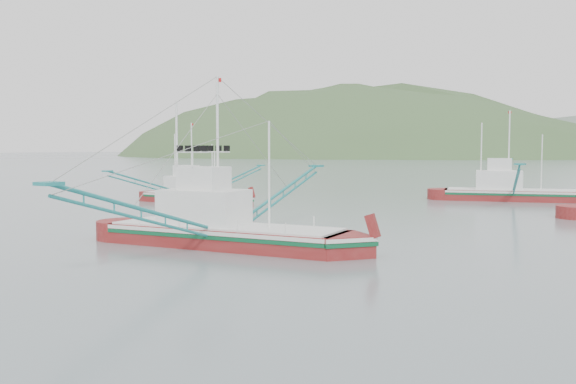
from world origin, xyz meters
The scene contains 5 objects.
ground centered at (0.00, 0.00, 0.00)m, with size 1200.00×1200.00×0.00m, color slate.
main_boat centered at (-1.98, 1.48, 1.73)m, with size 15.81×27.89×11.33m.
bg_boat_far centered at (4.83, 46.16, 2.09)m, with size 15.73×26.95×11.15m.
bg_boat_left centered at (-23.81, 23.90, 1.30)m, with size 13.13×23.49×9.51m.
headland_left centered at (-180.00, 360.00, 0.00)m, with size 448.00×308.00×210.00m, color #38572C.
Camera 1 is at (22.85, -29.66, 6.19)m, focal length 40.00 mm.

